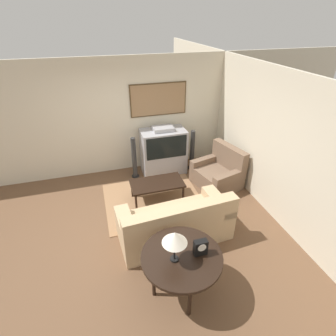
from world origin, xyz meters
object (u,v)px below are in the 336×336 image
object	(u,v)px
armchair	(218,173)
table_lamp	(175,238)
tv	(163,151)
coffee_table	(157,184)
couch	(176,224)
speaker_tower_right	(192,151)
speaker_tower_left	(134,159)
mantel_clock	(200,247)
console_table	(182,259)

from	to	relation	value
armchair	table_lamp	size ratio (longest dim) A/B	2.48
tv	coffee_table	xyz separation A→B (m)	(-0.44, -1.10, -0.17)
couch	coffee_table	distance (m)	1.17
tv	speaker_tower_right	xyz separation A→B (m)	(0.73, -0.06, -0.08)
speaker_tower_right	armchair	bearing A→B (deg)	-69.46
tv	coffee_table	bearing A→B (deg)	-111.87
speaker_tower_left	speaker_tower_right	size ratio (longest dim) A/B	1.00
tv	table_lamp	world-z (taller)	table_lamp
tv	table_lamp	size ratio (longest dim) A/B	2.53
coffee_table	tv	bearing A→B (deg)	68.13
couch	mantel_clock	world-z (taller)	mantel_clock
speaker_tower_left	table_lamp	bearing A→B (deg)	-90.75
tv	speaker_tower_left	xyz separation A→B (m)	(-0.73, -0.06, -0.08)
speaker_tower_right	console_table	bearing A→B (deg)	-113.25
console_table	table_lamp	size ratio (longest dim) A/B	2.29
coffee_table	console_table	world-z (taller)	console_table
mantel_clock	speaker_tower_left	bearing A→B (deg)	95.41
couch	console_table	size ratio (longest dim) A/B	1.83
mantel_clock	speaker_tower_right	world-z (taller)	speaker_tower_right
couch	console_table	world-z (taller)	couch
coffee_table	table_lamp	world-z (taller)	table_lamp
mantel_clock	speaker_tower_right	xyz separation A→B (m)	(1.15, 3.26, -0.37)
tv	speaker_tower_right	bearing A→B (deg)	-4.31
couch	armchair	size ratio (longest dim) A/B	1.69
table_lamp	speaker_tower_left	world-z (taller)	table_lamp
couch	console_table	bearing A→B (deg)	72.48
couch	table_lamp	world-z (taller)	table_lamp
couch	speaker_tower_right	bearing A→B (deg)	-121.13
table_lamp	mantel_clock	xyz separation A→B (m)	(0.35, -0.00, -0.27)
console_table	speaker_tower_right	xyz separation A→B (m)	(1.39, 3.23, -0.19)
console_table	mantel_clock	xyz separation A→B (m)	(0.24, -0.03, 0.18)
speaker_tower_left	speaker_tower_right	world-z (taller)	same
console_table	table_lamp	bearing A→B (deg)	-164.70
table_lamp	speaker_tower_left	bearing A→B (deg)	89.25
couch	speaker_tower_left	bearing A→B (deg)	-85.72
console_table	mantel_clock	bearing A→B (deg)	-7.63
table_lamp	speaker_tower_left	xyz separation A→B (m)	(0.04, 3.26, -0.64)
table_lamp	mantel_clock	bearing A→B (deg)	-0.17
coffee_table	console_table	distance (m)	2.21
tv	console_table	world-z (taller)	tv
armchair	mantel_clock	world-z (taller)	mantel_clock
armchair	couch	bearing A→B (deg)	-62.13
armchair	table_lamp	world-z (taller)	table_lamp
tv	speaker_tower_left	size ratio (longest dim) A/B	1.16
armchair	console_table	world-z (taller)	armchair
console_table	speaker_tower_left	size ratio (longest dim) A/B	1.05
couch	table_lamp	size ratio (longest dim) A/B	4.19
coffee_table	armchair	bearing A→B (deg)	6.89
console_table	speaker_tower_right	bearing A→B (deg)	66.75
coffee_table	speaker_tower_left	world-z (taller)	speaker_tower_left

